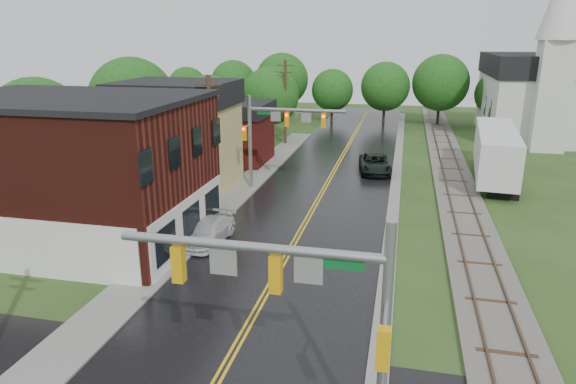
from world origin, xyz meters
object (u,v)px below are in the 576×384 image
(traffic_signal_near, at_px, (304,295))
(tree_left_e, at_px, (271,97))
(brick_building, at_px, (72,169))
(utility_pole_b, at_px, (211,140))
(tree_left_c, at_px, (209,106))
(utility_pole_c, at_px, (285,101))
(tree_left_a, at_px, (39,127))
(church, at_px, (536,87))
(traffic_signal_far, at_px, (277,126))
(tree_left_b, at_px, (134,103))
(suv_dark, at_px, (375,164))
(semi_trailer, at_px, (496,151))
(pickup_white, at_px, (209,232))

(traffic_signal_near, height_order, tree_left_e, tree_left_e)
(brick_building, relative_size, utility_pole_b, 1.59)
(tree_left_c, bearing_deg, utility_pole_c, 30.20)
(brick_building, xyz_separation_m, tree_left_a, (-7.36, 6.90, 0.96))
(brick_building, height_order, church, church)
(traffic_signal_far, bearing_deg, utility_pole_c, 101.09)
(tree_left_c, bearing_deg, tree_left_e, 50.19)
(traffic_signal_far, bearing_deg, brick_building, -126.92)
(traffic_signal_near, distance_m, tree_left_e, 45.59)
(tree_left_a, distance_m, tree_left_b, 10.22)
(utility_pole_b, xyz_separation_m, tree_left_c, (-7.05, 17.90, -0.21))
(church, xyz_separation_m, utility_pole_b, (-26.80, -31.74, -1.11))
(traffic_signal_far, distance_m, tree_left_a, 17.16)
(church, bearing_deg, brick_building, -129.98)
(tree_left_e, bearing_deg, utility_pole_c, -42.84)
(tree_left_e, relative_size, suv_dark, 1.48)
(brick_building, relative_size, traffic_signal_near, 1.95)
(traffic_signal_far, bearing_deg, semi_trailer, 22.28)
(church, xyz_separation_m, traffic_signal_far, (-23.47, -26.74, -0.86))
(traffic_signal_near, distance_m, suv_dark, 32.26)
(utility_pole_c, height_order, tree_left_e, utility_pole_c)
(tree_left_b, distance_m, pickup_white, 21.22)
(utility_pole_b, relative_size, tree_left_e, 1.10)
(church, xyz_separation_m, tree_left_a, (-39.85, -31.84, -0.72))
(tree_left_e, relative_size, semi_trailer, 0.60)
(utility_pole_b, xyz_separation_m, pickup_white, (2.00, -6.05, -4.06))
(utility_pole_b, relative_size, tree_left_a, 1.04)
(traffic_signal_near, distance_m, semi_trailer, 33.35)
(utility_pole_c, bearing_deg, traffic_signal_far, -78.91)
(traffic_signal_far, distance_m, tree_left_b, 15.21)
(tree_left_a, bearing_deg, traffic_signal_far, 17.30)
(traffic_signal_near, xyz_separation_m, tree_left_a, (-23.32, 19.90, 0.15))
(church, height_order, suv_dark, church)
(suv_dark, bearing_deg, brick_building, -137.89)
(traffic_signal_near, bearing_deg, tree_left_c, 114.56)
(utility_pole_b, bearing_deg, brick_building, -129.07)
(traffic_signal_near, height_order, utility_pole_b, utility_pole_b)
(church, xyz_separation_m, utility_pole_c, (-26.80, -9.74, -1.11))
(utility_pole_c, xyz_separation_m, semi_trailer, (19.96, -10.19, -2.27))
(tree_left_b, bearing_deg, tree_left_c, 63.44)
(church, distance_m, semi_trailer, 21.34)
(traffic_signal_near, xyz_separation_m, pickup_white, (-8.27, 13.95, -4.31))
(tree_left_e, bearing_deg, tree_left_b, -122.74)
(traffic_signal_near, bearing_deg, tree_left_e, 105.68)
(traffic_signal_near, xyz_separation_m, tree_left_c, (-17.32, 37.90, -0.46))
(tree_left_e, bearing_deg, pickup_white, -82.30)
(brick_building, xyz_separation_m, traffic_signal_near, (15.96, -13.00, 0.82))
(brick_building, height_order, semi_trailer, brick_building)
(utility_pole_c, distance_m, tree_left_e, 2.79)
(brick_building, relative_size, semi_trailer, 1.05)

